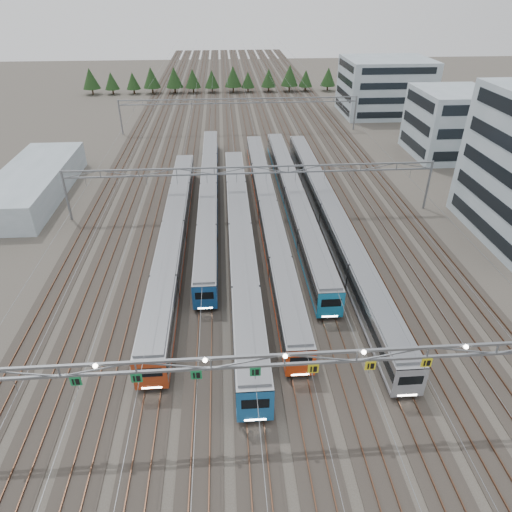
{
  "coord_description": "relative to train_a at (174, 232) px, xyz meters",
  "views": [
    {
      "loc": [
        -4.0,
        -25.2,
        32.17
      ],
      "look_at": [
        -0.65,
        21.39,
        3.5
      ],
      "focal_mm": 32.0,
      "sensor_mm": 36.0,
      "label": 1
    }
  ],
  "objects": [
    {
      "name": "gantry_far",
      "position": [
        11.25,
        54.56,
        4.14
      ],
      "size": [
        56.36,
        0.36,
        8.0
      ],
      "color": "gray",
      "rests_on": "ground"
    },
    {
      "name": "ground",
      "position": [
        11.25,
        -30.44,
        -2.25
      ],
      "size": [
        400.0,
        400.0,
        0.0
      ],
      "primitive_type": "plane",
      "color": "#47423A",
      "rests_on": "ground"
    },
    {
      "name": "train_d",
      "position": [
        13.5,
        6.25,
        -0.17
      ],
      "size": [
        2.8,
        64.3,
        3.65
      ],
      "color": "black",
      "rests_on": "ground"
    },
    {
      "name": "train_b",
      "position": [
        4.5,
        13.83,
        -0.2
      ],
      "size": [
        2.76,
        58.24,
        3.59
      ],
      "color": "black",
      "rests_on": "ground"
    },
    {
      "name": "gantry_near",
      "position": [
        11.2,
        -30.55,
        4.84
      ],
      "size": [
        56.36,
        0.61,
        8.08
      ],
      "color": "gray",
      "rests_on": "ground"
    },
    {
      "name": "train_f",
      "position": [
        22.5,
        4.15,
        -0.07
      ],
      "size": [
        2.95,
        66.34,
        3.85
      ],
      "color": "black",
      "rests_on": "ground"
    },
    {
      "name": "track_bed",
      "position": [
        11.25,
        69.56,
        -0.75
      ],
      "size": [
        54.0,
        260.0,
        5.42
      ],
      "color": "#2D2823",
      "rests_on": "ground"
    },
    {
      "name": "gantry_mid",
      "position": [
        11.25,
        9.56,
        4.14
      ],
      "size": [
        56.36,
        0.36,
        8.0
      ],
      "color": "gray",
      "rests_on": "ground"
    },
    {
      "name": "treeline",
      "position": [
        13.5,
        98.9,
        1.99
      ],
      "size": [
        100.1,
        5.6,
        7.02
      ],
      "color": "#332114",
      "rests_on": "ground"
    },
    {
      "name": "depot_bldg_mid",
      "position": [
        53.54,
        34.98,
        4.31
      ],
      "size": [
        14.0,
        16.0,
        13.11
      ],
      "primitive_type": "cube",
      "color": "#91A5AD",
      "rests_on": "ground"
    },
    {
      "name": "train_e",
      "position": [
        18.0,
        10.67,
        -0.07
      ],
      "size": [
        2.95,
        56.85,
        3.84
      ],
      "color": "black",
      "rests_on": "ground"
    },
    {
      "name": "west_shed",
      "position": [
        -25.26,
        19.2,
        0.05
      ],
      "size": [
        10.0,
        30.0,
        4.6
      ],
      "primitive_type": "cube",
      "color": "#91A5AD",
      "rests_on": "ground"
    },
    {
      "name": "train_c",
      "position": [
        9.0,
        -1.6,
        0.05
      ],
      "size": [
        3.12,
        58.14,
        4.08
      ],
      "color": "black",
      "rests_on": "ground"
    },
    {
      "name": "depot_bldg_north",
      "position": [
        50.79,
        69.1,
        4.8
      ],
      "size": [
        22.0,
        18.0,
        14.1
      ],
      "primitive_type": "cube",
      "color": "#91A5AD",
      "rests_on": "ground"
    },
    {
      "name": "train_a",
      "position": [
        0.0,
        0.0,
        0.0
      ],
      "size": [
        3.06,
        53.11,
        3.99
      ],
      "color": "black",
      "rests_on": "ground"
    }
  ]
}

